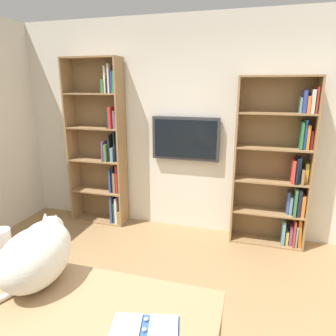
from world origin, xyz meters
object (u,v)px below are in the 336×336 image
object	(u,v)px
desk	(75,322)
cat	(39,253)
wall_mounted_tv	(185,139)
bookshelf_left	(281,169)
open_binder	(144,331)
paper_towel_roll	(3,249)
bookshelf_right	(103,147)

from	to	relation	value
desk	cat	distance (m)	0.44
wall_mounted_tv	bookshelf_left	bearing A→B (deg)	175.98
desk	open_binder	world-z (taller)	open_binder
cat	paper_towel_roll	size ratio (longest dim) A/B	2.34
cat	open_binder	size ratio (longest dim) A/B	1.65
cat	desk	bearing A→B (deg)	156.09
bookshelf_right	desk	bearing A→B (deg)	114.13
bookshelf_right	open_binder	xyz separation A→B (m)	(-1.53, 2.53, -0.32)
bookshelf_right	desk	distance (m)	2.73
desk	paper_towel_roll	xyz separation A→B (m)	(0.62, -0.19, 0.24)
bookshelf_left	desk	xyz separation A→B (m)	(1.18, 2.46, -0.31)
bookshelf_left	open_binder	bearing A→B (deg)	73.48
cat	wall_mounted_tv	bearing A→B (deg)	-97.53
desk	open_binder	size ratio (longest dim) A/B	4.17
bookshelf_right	bookshelf_left	bearing A→B (deg)	179.97
open_binder	paper_towel_roll	world-z (taller)	paper_towel_roll
bookshelf_left	open_binder	xyz separation A→B (m)	(0.75, 2.53, -0.19)
bookshelf_left	bookshelf_right	size ratio (longest dim) A/B	0.89
bookshelf_left	bookshelf_right	distance (m)	2.29
bookshelf_left	wall_mounted_tv	world-z (taller)	bookshelf_left
wall_mounted_tv	desk	distance (m)	2.61
wall_mounted_tv	paper_towel_roll	world-z (taller)	wall_mounted_tv
wall_mounted_tv	desk	world-z (taller)	wall_mounted_tv
bookshelf_left	paper_towel_roll	distance (m)	2.89
bookshelf_left	cat	distance (m)	2.75
bookshelf_right	paper_towel_roll	world-z (taller)	bookshelf_right
bookshelf_left	wall_mounted_tv	bearing A→B (deg)	-4.02
desk	bookshelf_left	bearing A→B (deg)	-115.66
bookshelf_right	wall_mounted_tv	bearing A→B (deg)	-175.90
wall_mounted_tv	paper_towel_roll	size ratio (longest dim) A/B	3.28
bookshelf_right	paper_towel_roll	xyz separation A→B (m)	(-0.48, 2.27, -0.20)
bookshelf_left	bookshelf_right	xyz separation A→B (m)	(2.28, -0.00, 0.13)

